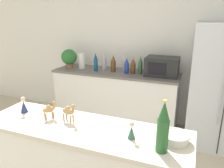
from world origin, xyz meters
TOP-DOWN VIEW (x-y plane):
  - wall_back at (0.00, 2.73)m, footprint 8.00×0.06m
  - back_counter at (-0.35, 2.40)m, footprint 2.05×0.63m
  - refrigerator at (1.24, 2.33)m, footprint 0.86×0.74m
  - potted_plant at (-1.20, 2.37)m, footprint 0.27×0.27m
  - paper_towel_roll at (-0.97, 2.40)m, footprint 0.10×0.10m
  - microwave at (0.39, 2.42)m, footprint 0.48×0.37m
  - back_bottle_0 at (0.06, 2.41)m, footprint 0.07×0.07m
  - back_bottle_1 at (-0.38, 2.37)m, footprint 0.08×0.08m
  - back_bottle_2 at (-0.58, 2.45)m, footprint 0.08×0.08m
  - back_bottle_3 at (-0.23, 2.49)m, footprint 0.06×0.06m
  - back_bottle_4 at (-0.15, 2.35)m, footprint 0.07×0.07m
  - back_bottle_5 at (-0.05, 2.38)m, footprint 0.08×0.08m
  - back_bottle_6 at (-0.67, 2.32)m, footprint 0.07×0.07m
  - wine_bottle at (0.71, 0.40)m, footprint 0.08×0.08m
  - fruit_bowl at (0.78, 0.54)m, footprint 0.19×0.19m
  - camel_figurine at (-0.06, 0.54)m, footprint 0.13×0.07m
  - camel_figurine_second at (-0.25, 0.53)m, footprint 0.10×0.11m
  - wise_man_figurine_crimson at (-0.53, 0.55)m, footprint 0.06×0.06m
  - wise_man_figurine_purple at (0.49, 0.47)m, footprint 0.06×0.06m

SIDE VIEW (x-z plane):
  - back_counter at x=-0.35m, z-range 0.00..0.91m
  - refrigerator at x=1.24m, z-range 0.00..1.69m
  - fruit_bowl at x=0.78m, z-range 0.94..1.01m
  - wise_man_figurine_purple at x=0.49m, z-range 0.93..1.06m
  - wise_man_figurine_crimson at x=-0.53m, z-range 0.93..1.08m
  - back_bottle_4 at x=-0.15m, z-range 0.90..1.15m
  - camel_figurine_second at x=-0.25m, z-range 0.95..1.10m
  - back_bottle_5 at x=-0.05m, z-range 0.90..1.15m
  - camel_figurine at x=-0.06m, z-range 0.95..1.11m
  - paper_towel_roll at x=-0.97m, z-range 0.91..1.16m
  - back_bottle_0 at x=0.06m, z-range 0.90..1.18m
  - back_bottle_1 at x=-0.38m, z-range 0.90..1.18m
  - back_bottle_3 at x=-0.23m, z-range 0.90..1.19m
  - microwave at x=0.39m, z-range 0.91..1.19m
  - back_bottle_6 at x=-0.67m, z-range 0.90..1.20m
  - back_bottle_2 at x=-0.58m, z-range 0.90..1.21m
  - potted_plant at x=-1.20m, z-range 0.93..1.25m
  - wine_bottle at x=0.71m, z-range 0.93..1.28m
  - wall_back at x=0.00m, z-range 0.00..2.55m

